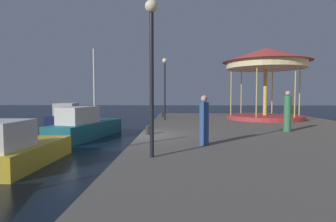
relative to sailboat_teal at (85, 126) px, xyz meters
name	(u,v)px	position (x,y,z in m)	size (l,w,h in m)	color
ground_plane	(139,152)	(3.83, -3.98, -0.72)	(120.00, 120.00, 0.00)	black
quay_dock	(283,144)	(10.19, -3.98, -0.32)	(12.71, 29.57, 0.80)	#5B564F
sailboat_teal	(85,126)	(0.00, 0.00, 0.00)	(3.15, 6.09, 5.51)	#19606B
motorboat_yellow	(15,149)	(-0.27, -6.60, -0.09)	(2.15, 4.37, 1.72)	gold
motorboat_navy	(68,118)	(-3.26, 5.50, 0.02)	(2.83, 5.80, 1.96)	#19214C
carousel	(266,66)	(12.04, 4.37, 4.00)	(6.32, 6.32, 5.26)	#B23333
lamp_post_near_edge	(152,51)	(4.82, -8.41, 3.08)	(0.36, 0.36, 4.40)	black
lamp_post_mid_promenade	(165,78)	(4.64, 3.41, 3.09)	(0.36, 0.36, 4.41)	black
bollard_south	(162,114)	(4.28, 6.46, 0.28)	(0.24, 0.24, 0.40)	#2D2D33
bollard_center	(148,130)	(4.22, -3.85, 0.28)	(0.24, 0.24, 0.40)	#2D2D33
person_mid_promenade	(287,112)	(10.90, -2.64, 1.02)	(0.34, 0.34, 1.98)	#387247
person_near_carousel	(204,122)	(6.48, -6.44, 0.91)	(0.34, 0.34, 1.76)	#2D4C8C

